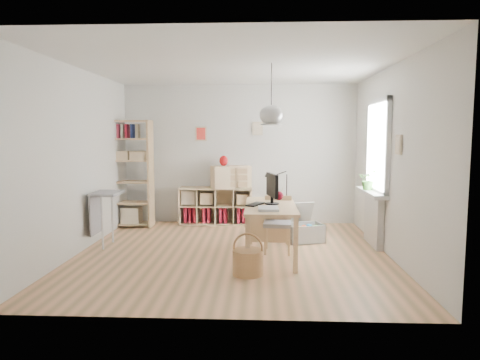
{
  "coord_description": "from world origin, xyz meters",
  "views": [
    {
      "loc": [
        0.4,
        -6.1,
        1.72
      ],
      "look_at": [
        0.1,
        0.3,
        1.05
      ],
      "focal_mm": 32.0,
      "sensor_mm": 36.0,
      "label": 1
    }
  ],
  "objects_px": {
    "storage_chest": "(304,229)",
    "drawer_chest": "(231,177)",
    "monitor": "(272,187)",
    "desk": "(270,211)",
    "cube_shelf": "(215,209)",
    "chair": "(278,220)",
    "tall_bookshelf": "(130,169)"
  },
  "relations": [
    {
      "from": "tall_bookshelf",
      "to": "drawer_chest",
      "type": "height_order",
      "value": "tall_bookshelf"
    },
    {
      "from": "monitor",
      "to": "chair",
      "type": "bearing_deg",
      "value": 56.68
    },
    {
      "from": "monitor",
      "to": "drawer_chest",
      "type": "height_order",
      "value": "monitor"
    },
    {
      "from": "cube_shelf",
      "to": "monitor",
      "type": "height_order",
      "value": "monitor"
    },
    {
      "from": "chair",
      "to": "storage_chest",
      "type": "distance_m",
      "value": 0.83
    },
    {
      "from": "tall_bookshelf",
      "to": "monitor",
      "type": "bearing_deg",
      "value": -36.1
    },
    {
      "from": "desk",
      "to": "monitor",
      "type": "bearing_deg",
      "value": 65.14
    },
    {
      "from": "cube_shelf",
      "to": "drawer_chest",
      "type": "relative_size",
      "value": 1.92
    },
    {
      "from": "tall_bookshelf",
      "to": "desk",
      "type": "bearing_deg",
      "value": -37.01
    },
    {
      "from": "chair",
      "to": "monitor",
      "type": "height_order",
      "value": "monitor"
    },
    {
      "from": "desk",
      "to": "storage_chest",
      "type": "height_order",
      "value": "desk"
    },
    {
      "from": "storage_chest",
      "to": "cube_shelf",
      "type": "bearing_deg",
      "value": 124.21
    },
    {
      "from": "desk",
      "to": "cube_shelf",
      "type": "relative_size",
      "value": 1.07
    },
    {
      "from": "tall_bookshelf",
      "to": "monitor",
      "type": "height_order",
      "value": "tall_bookshelf"
    },
    {
      "from": "monitor",
      "to": "drawer_chest",
      "type": "xyz_separation_m",
      "value": [
        -0.73,
        2.14,
        -0.07
      ]
    },
    {
      "from": "cube_shelf",
      "to": "chair",
      "type": "bearing_deg",
      "value": -59.43
    },
    {
      "from": "storage_chest",
      "to": "drawer_chest",
      "type": "distance_m",
      "value": 1.92
    },
    {
      "from": "chair",
      "to": "drawer_chest",
      "type": "bearing_deg",
      "value": 118.03
    },
    {
      "from": "tall_bookshelf",
      "to": "monitor",
      "type": "distance_m",
      "value": 3.23
    },
    {
      "from": "tall_bookshelf",
      "to": "monitor",
      "type": "relative_size",
      "value": 4.04
    },
    {
      "from": "desk",
      "to": "storage_chest",
      "type": "distance_m",
      "value": 1.2
    },
    {
      "from": "desk",
      "to": "monitor",
      "type": "relative_size",
      "value": 3.03
    },
    {
      "from": "cube_shelf",
      "to": "monitor",
      "type": "relative_size",
      "value": 2.82
    },
    {
      "from": "monitor",
      "to": "drawer_chest",
      "type": "bearing_deg",
      "value": 95.62
    },
    {
      "from": "chair",
      "to": "drawer_chest",
      "type": "distance_m",
      "value": 2.11
    },
    {
      "from": "monitor",
      "to": "tall_bookshelf",
      "type": "bearing_deg",
      "value": 130.76
    },
    {
      "from": "desk",
      "to": "cube_shelf",
      "type": "bearing_deg",
      "value": 114.61
    },
    {
      "from": "tall_bookshelf",
      "to": "chair",
      "type": "distance_m",
      "value": 3.22
    },
    {
      "from": "cube_shelf",
      "to": "tall_bookshelf",
      "type": "bearing_deg",
      "value": -169.81
    },
    {
      "from": "cube_shelf",
      "to": "chair",
      "type": "distance_m",
      "value": 2.24
    },
    {
      "from": "desk",
      "to": "drawer_chest",
      "type": "xyz_separation_m",
      "value": [
        -0.71,
        2.19,
        0.27
      ]
    },
    {
      "from": "cube_shelf",
      "to": "storage_chest",
      "type": "relative_size",
      "value": 1.79
    }
  ]
}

